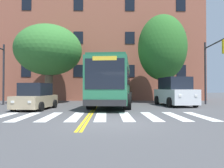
# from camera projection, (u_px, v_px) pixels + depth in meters

# --- Properties ---
(ground_plane) EXTENTS (120.00, 120.00, 0.00)m
(ground_plane) POSITION_uv_depth(u_px,v_px,m) (111.00, 123.00, 8.95)
(ground_plane) COLOR #4C4C4F
(crosswalk) EXTENTS (10.75, 3.77, 0.01)m
(crosswalk) POSITION_uv_depth(u_px,v_px,m) (101.00, 116.00, 11.04)
(crosswalk) COLOR white
(crosswalk) RESTS_ON ground
(lane_line_yellow_inner) EXTENTS (0.12, 36.00, 0.01)m
(lane_line_yellow_inner) POSITION_uv_depth(u_px,v_px,m) (99.00, 101.00, 25.03)
(lane_line_yellow_inner) COLOR gold
(lane_line_yellow_inner) RESTS_ON ground
(lane_line_yellow_outer) EXTENTS (0.12, 36.00, 0.01)m
(lane_line_yellow_outer) POSITION_uv_depth(u_px,v_px,m) (100.00, 101.00, 25.03)
(lane_line_yellow_outer) COLOR gold
(lane_line_yellow_outer) RESTS_ON ground
(city_bus) EXTENTS (3.92, 12.33, 3.53)m
(city_bus) POSITION_uv_depth(u_px,v_px,m) (114.00, 82.00, 18.40)
(city_bus) COLOR #28704C
(city_bus) RESTS_ON ground
(car_tan_near_lane) EXTENTS (2.32, 3.99, 1.77)m
(car_tan_near_lane) POSITION_uv_depth(u_px,v_px,m) (36.00, 97.00, 14.71)
(car_tan_near_lane) COLOR tan
(car_tan_near_lane) RESTS_ON ground
(car_white_far_lane) EXTENTS (2.63, 4.84, 2.32)m
(car_white_far_lane) POSITION_uv_depth(u_px,v_px,m) (175.00, 92.00, 17.77)
(car_white_far_lane) COLOR white
(car_white_far_lane) RESTS_ON ground
(traffic_light_near_corner) EXTENTS (0.59, 4.24, 5.59)m
(traffic_light_near_corner) POSITION_uv_depth(u_px,v_px,m) (213.00, 60.00, 17.97)
(traffic_light_near_corner) COLOR #28282D
(traffic_light_near_corner) RESTS_ON ground
(street_tree_curbside_large) EXTENTS (6.55, 6.52, 8.66)m
(street_tree_curbside_large) POSITION_uv_depth(u_px,v_px,m) (162.00, 48.00, 21.41)
(street_tree_curbside_large) COLOR #4C3D2D
(street_tree_curbside_large) RESTS_ON ground
(street_tree_curbside_small) EXTENTS (6.37, 6.98, 7.43)m
(street_tree_curbside_small) POSITION_uv_depth(u_px,v_px,m) (49.00, 51.00, 20.77)
(street_tree_curbside_small) COLOR brown
(street_tree_curbside_small) RESTS_ON ground
(building_facade) EXTENTS (29.66, 6.96, 13.67)m
(building_facade) POSITION_uv_depth(u_px,v_px,m) (82.00, 47.00, 28.44)
(building_facade) COLOR #9E5642
(building_facade) RESTS_ON ground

